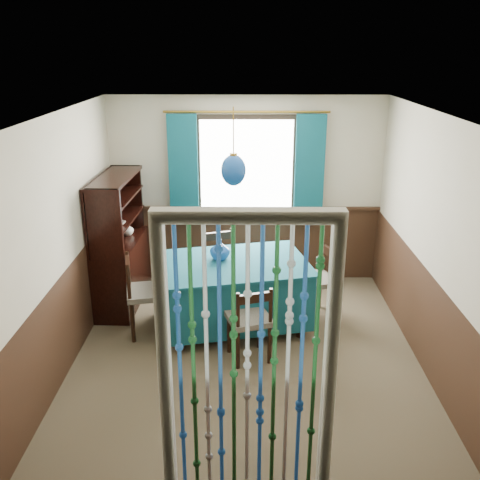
{
  "coord_description": "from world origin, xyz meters",
  "views": [
    {
      "loc": [
        -0.02,
        -4.93,
        3.08
      ],
      "look_at": [
        -0.07,
        0.45,
        1.12
      ],
      "focal_mm": 40.0,
      "sensor_mm": 36.0,
      "label": 1
    }
  ],
  "objects_px": {
    "chair_right": "(318,280)",
    "bowl_shelf": "(116,224)",
    "dining_table": "(234,289)",
    "vase_sideboard": "(128,228)",
    "chair_left": "(144,293)",
    "sideboard": "(120,260)",
    "pendant_lamp": "(234,170)",
    "vase_table": "(220,250)",
    "chair_far": "(222,265)",
    "chair_near": "(250,320)"
  },
  "relations": [
    {
      "from": "chair_right",
      "to": "bowl_shelf",
      "type": "height_order",
      "value": "bowl_shelf"
    },
    {
      "from": "dining_table",
      "to": "bowl_shelf",
      "type": "xyz_separation_m",
      "value": [
        -1.36,
        0.28,
        0.69
      ]
    },
    {
      "from": "dining_table",
      "to": "vase_sideboard",
      "type": "xyz_separation_m",
      "value": [
        -1.36,
        0.84,
        0.45
      ]
    },
    {
      "from": "chair_right",
      "to": "bowl_shelf",
      "type": "relative_size",
      "value": 3.92
    },
    {
      "from": "chair_left",
      "to": "chair_right",
      "type": "relative_size",
      "value": 1.06
    },
    {
      "from": "chair_right",
      "to": "sideboard",
      "type": "distance_m",
      "value": 2.44
    },
    {
      "from": "dining_table",
      "to": "chair_right",
      "type": "distance_m",
      "value": 1.02
    },
    {
      "from": "pendant_lamp",
      "to": "vase_table",
      "type": "distance_m",
      "value": 0.96
    },
    {
      "from": "chair_far",
      "to": "vase_sideboard",
      "type": "xyz_separation_m",
      "value": [
        -1.19,
        0.17,
        0.43
      ]
    },
    {
      "from": "chair_left",
      "to": "vase_table",
      "type": "bearing_deg",
      "value": 95.4
    },
    {
      "from": "chair_near",
      "to": "sideboard",
      "type": "xyz_separation_m",
      "value": [
        -1.6,
        1.31,
        0.12
      ]
    },
    {
      "from": "dining_table",
      "to": "vase_sideboard",
      "type": "distance_m",
      "value": 1.66
    },
    {
      "from": "chair_right",
      "to": "chair_near",
      "type": "bearing_deg",
      "value": 119.57
    },
    {
      "from": "vase_table",
      "to": "vase_sideboard",
      "type": "bearing_deg",
      "value": 148.32
    },
    {
      "from": "chair_near",
      "to": "chair_right",
      "type": "distance_m",
      "value": 1.27
    },
    {
      "from": "chair_left",
      "to": "pendant_lamp",
      "type": "relative_size",
      "value": 1.13
    },
    {
      "from": "chair_far",
      "to": "chair_right",
      "type": "bearing_deg",
      "value": 142.31
    },
    {
      "from": "chair_left",
      "to": "bowl_shelf",
      "type": "bearing_deg",
      "value": -153.59
    },
    {
      "from": "chair_far",
      "to": "vase_table",
      "type": "distance_m",
      "value": 0.72
    },
    {
      "from": "pendant_lamp",
      "to": "vase_sideboard",
      "type": "xyz_separation_m",
      "value": [
        -1.36,
        0.84,
        -0.94
      ]
    },
    {
      "from": "chair_left",
      "to": "chair_near",
      "type": "bearing_deg",
      "value": 52.58
    },
    {
      "from": "pendant_lamp",
      "to": "vase_sideboard",
      "type": "bearing_deg",
      "value": 148.38
    },
    {
      "from": "chair_far",
      "to": "sideboard",
      "type": "relative_size",
      "value": 0.55
    },
    {
      "from": "dining_table",
      "to": "chair_far",
      "type": "distance_m",
      "value": 0.7
    },
    {
      "from": "dining_table",
      "to": "sideboard",
      "type": "height_order",
      "value": "sideboard"
    },
    {
      "from": "chair_right",
      "to": "pendant_lamp",
      "type": "distance_m",
      "value": 1.72
    },
    {
      "from": "chair_left",
      "to": "pendant_lamp",
      "type": "xyz_separation_m",
      "value": [
        1.0,
        0.17,
        1.35
      ]
    },
    {
      "from": "chair_left",
      "to": "vase_sideboard",
      "type": "height_order",
      "value": "vase_sideboard"
    },
    {
      "from": "vase_table",
      "to": "pendant_lamp",
      "type": "bearing_deg",
      "value": -31.1
    },
    {
      "from": "chair_far",
      "to": "chair_right",
      "type": "distance_m",
      "value": 1.23
    },
    {
      "from": "chair_right",
      "to": "sideboard",
      "type": "height_order",
      "value": "sideboard"
    },
    {
      "from": "sideboard",
      "to": "vase_sideboard",
      "type": "xyz_separation_m",
      "value": [
        0.06,
        0.25,
        0.33
      ]
    },
    {
      "from": "sideboard",
      "to": "chair_right",
      "type": "bearing_deg",
      "value": -5.85
    },
    {
      "from": "sideboard",
      "to": "chair_left",
      "type": "bearing_deg",
      "value": -58.83
    },
    {
      "from": "dining_table",
      "to": "vase_table",
      "type": "height_order",
      "value": "vase_table"
    },
    {
      "from": "bowl_shelf",
      "to": "vase_sideboard",
      "type": "relative_size",
      "value": 1.28
    },
    {
      "from": "chair_near",
      "to": "bowl_shelf",
      "type": "relative_size",
      "value": 3.81
    },
    {
      "from": "dining_table",
      "to": "vase_table",
      "type": "distance_m",
      "value": 0.48
    },
    {
      "from": "pendant_lamp",
      "to": "chair_left",
      "type": "bearing_deg",
      "value": -170.24
    },
    {
      "from": "sideboard",
      "to": "bowl_shelf",
      "type": "relative_size",
      "value": 7.37
    },
    {
      "from": "pendant_lamp",
      "to": "vase_table",
      "type": "xyz_separation_m",
      "value": [
        -0.16,
        0.1,
        -0.95
      ]
    },
    {
      "from": "sideboard",
      "to": "vase_sideboard",
      "type": "distance_m",
      "value": 0.42
    },
    {
      "from": "pendant_lamp",
      "to": "bowl_shelf",
      "type": "height_order",
      "value": "pendant_lamp"
    },
    {
      "from": "pendant_lamp",
      "to": "vase_sideboard",
      "type": "distance_m",
      "value": 1.86
    },
    {
      "from": "chair_near",
      "to": "bowl_shelf",
      "type": "height_order",
      "value": "bowl_shelf"
    },
    {
      "from": "dining_table",
      "to": "bowl_shelf",
      "type": "relative_size",
      "value": 8.33
    },
    {
      "from": "chair_left",
      "to": "vase_sideboard",
      "type": "xyz_separation_m",
      "value": [
        -0.37,
        1.01,
        0.41
      ]
    },
    {
      "from": "chair_far",
      "to": "pendant_lamp",
      "type": "height_order",
      "value": "pendant_lamp"
    },
    {
      "from": "vase_sideboard",
      "to": "chair_near",
      "type": "bearing_deg",
      "value": -45.38
    },
    {
      "from": "vase_table",
      "to": "bowl_shelf",
      "type": "distance_m",
      "value": 1.24
    }
  ]
}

